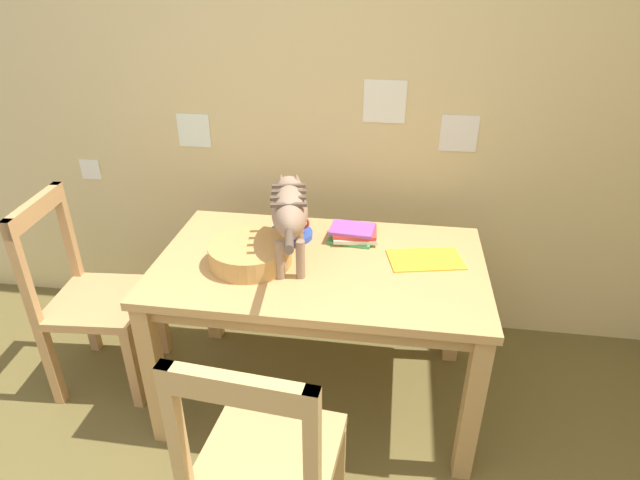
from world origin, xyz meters
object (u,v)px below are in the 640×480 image
at_px(saucer_bowl, 290,234).
at_px(magazine, 425,259).
at_px(wooden_chair_far, 265,462).
at_px(book_stack, 354,234).
at_px(dining_table, 320,280).
at_px(wooden_chair_near, 91,297).
at_px(cat, 289,210).
at_px(coffee_mug, 291,223).
at_px(wicker_basket, 250,253).

xyz_separation_m(saucer_bowl, magazine, (0.59, -0.12, -0.01)).
bearing_deg(wooden_chair_far, book_stack, 85.14).
bearing_deg(dining_table, wooden_chair_near, -178.43).
bearing_deg(cat, magazine, -5.10).
bearing_deg(saucer_bowl, dining_table, -50.19).
xyz_separation_m(cat, coffee_mug, (-0.03, 0.18, -0.15)).
height_order(wicker_basket, wooden_chair_far, wooden_chair_far).
bearing_deg(book_stack, cat, -141.36).
xyz_separation_m(saucer_bowl, wicker_basket, (-0.12, -0.25, 0.03)).
distance_m(dining_table, coffee_mug, 0.30).
bearing_deg(book_stack, wicker_basket, -146.53).
bearing_deg(wooden_chair_far, magazine, 65.61).
distance_m(cat, saucer_bowl, 0.28).
bearing_deg(magazine, book_stack, 144.02).
relative_size(coffee_mug, book_stack, 0.60).
height_order(dining_table, wooden_chair_far, wooden_chair_far).
bearing_deg(wooden_chair_near, wicker_basket, 83.37).
xyz_separation_m(coffee_mug, book_stack, (0.28, 0.01, -0.04)).
bearing_deg(coffee_mug, saucer_bowl, -180.00).
bearing_deg(wooden_chair_near, magazine, 89.26).
xyz_separation_m(dining_table, wooden_chair_near, (-1.05, -0.03, -0.18)).
height_order(cat, wicker_basket, cat).
relative_size(cat, saucer_bowl, 3.35).
xyz_separation_m(saucer_bowl, coffee_mug, (0.00, 0.00, 0.06)).
bearing_deg(cat, coffee_mug, 88.95).
xyz_separation_m(magazine, wicker_basket, (-0.71, -0.13, 0.04)).
relative_size(magazine, wooden_chair_far, 0.32).
xyz_separation_m(magazine, wooden_chair_far, (-0.48, -0.86, -0.27)).
xyz_separation_m(cat, book_stack, (0.24, 0.20, -0.19)).
bearing_deg(book_stack, magazine, -23.13).
height_order(cat, magazine, cat).
bearing_deg(coffee_mug, dining_table, -50.80).
height_order(coffee_mug, wicker_basket, coffee_mug).
height_order(book_stack, wooden_chair_far, wooden_chair_far).
distance_m(magazine, wooden_chair_near, 1.51).
bearing_deg(wicker_basket, wooden_chair_near, 178.13).
xyz_separation_m(coffee_mug, magazine, (0.59, -0.12, -0.07)).
bearing_deg(dining_table, coffee_mug, 129.20).
relative_size(wooden_chair_near, wooden_chair_far, 1.00).
distance_m(saucer_bowl, magazine, 0.60).
bearing_deg(magazine, saucer_bowl, 155.70).
bearing_deg(book_stack, coffee_mug, -177.36).
bearing_deg(dining_table, wicker_basket, -169.00).
height_order(coffee_mug, magazine, coffee_mug).
relative_size(cat, coffee_mug, 5.06).
distance_m(magazine, wooden_chair_far, 1.02).
distance_m(dining_table, wooden_chair_far, 0.80).
xyz_separation_m(coffee_mug, wooden_chair_near, (-0.90, -0.22, -0.34)).
bearing_deg(coffee_mug, cat, -79.54).
height_order(coffee_mug, book_stack, coffee_mug).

